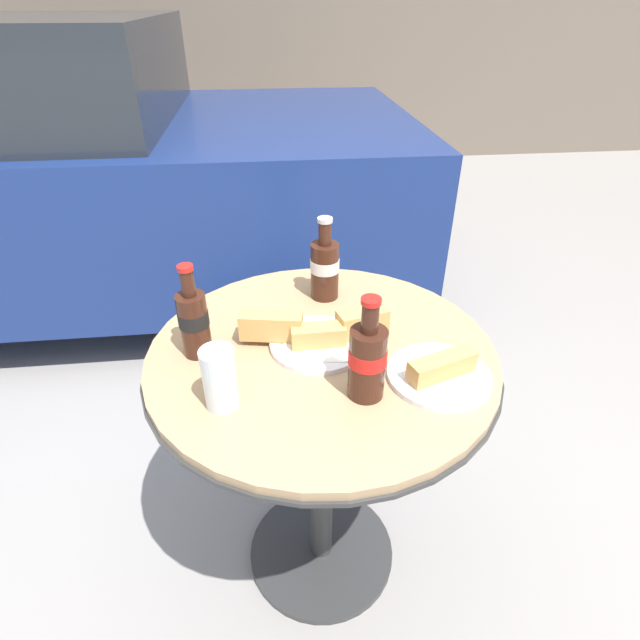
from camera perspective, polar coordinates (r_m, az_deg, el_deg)
ground_plane at (r=1.69m, az=0.16°, el=-24.94°), size 30.00×30.00×0.00m
bistro_table at (r=1.22m, az=0.20°, el=-9.79°), size 0.78×0.78×0.78m
cola_bottle_left at (r=1.08m, az=-14.23°, el=-0.07°), size 0.06×0.06×0.21m
cola_bottle_right at (r=0.94m, az=5.44°, el=-4.45°), size 0.07×0.07×0.22m
cola_bottle_center at (r=1.26m, az=0.54°, el=6.08°), size 0.07×0.07×0.21m
drinking_glass at (r=0.95m, az=-11.34°, el=-6.80°), size 0.06×0.06×0.13m
lunch_plate_near at (r=1.04m, az=13.54°, el=-5.84°), size 0.21×0.21×0.06m
lunch_plate_far at (r=1.11m, az=-0.50°, el=-1.50°), size 0.34×0.21×0.07m
parked_car at (r=3.03m, az=-30.13°, el=14.07°), size 3.81×1.67×1.35m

